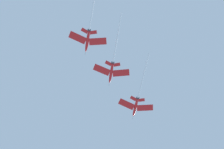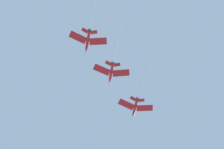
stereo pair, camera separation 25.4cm
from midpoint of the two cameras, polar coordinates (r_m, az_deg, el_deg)
name	(u,v)px [view 2 (the right image)]	position (r m, az deg, el deg)	size (l,w,h in m)	color
jet_lead	(137,98)	(157.77, 5.12, -4.84)	(20.05, 39.25, 7.74)	red
jet_second	(113,62)	(151.04, 0.16, 2.49)	(20.13, 39.74, 7.26)	red
jet_third	(89,33)	(146.74, -4.70, 8.38)	(20.07, 38.15, 7.36)	red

